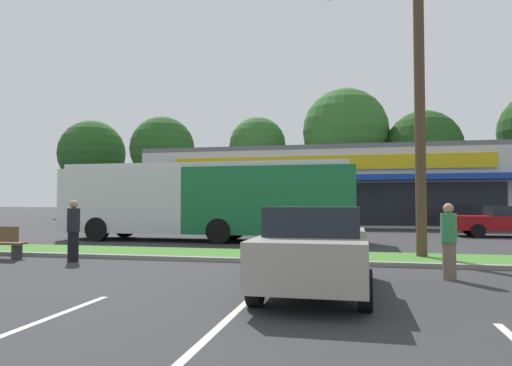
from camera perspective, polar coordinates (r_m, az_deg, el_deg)
name	(u,v)px	position (r m, az deg, el deg)	size (l,w,h in m)	color
grass_median	(228,254)	(14.10, -3.49, -8.83)	(56.00, 2.20, 0.12)	#427A2D
curb_lip	(216,259)	(12.94, -4.98, -9.41)	(56.00, 0.24, 0.12)	gray
parking_stripe_1	(1,336)	(6.76, -29.02, -16.25)	(0.12, 4.80, 0.01)	silver
parking_stripe_2	(231,316)	(6.96, -3.09, -16.11)	(0.12, 4.80, 0.01)	silver
storefront_building	(330,188)	(35.34, 9.15, -0.63)	(25.31, 12.93, 5.33)	beige
tree_far_left	(92,154)	(52.57, -19.66, 3.46)	(7.04, 7.04, 10.34)	#473323
tree_left	(162,149)	(45.82, -11.52, 4.16)	(6.24, 6.24, 9.91)	#473323
tree_mid_left	(258,146)	(45.99, 0.20, 4.63)	(5.63, 5.63, 10.05)	#473323
tree_mid	(345,131)	(44.59, 11.02, 6.29)	(8.07, 8.07, 12.33)	#473323
tree_mid_right	(424,149)	(44.60, 20.07, 4.02)	(6.90, 6.90, 9.92)	#473323
utility_pole	(414,48)	(14.57, 19.00, 15.54)	(3.16, 2.36, 11.48)	#4C3826
city_bus	(206,199)	(19.61, -6.23, -1.98)	(12.53, 2.69, 3.25)	#196638
car_0	(256,219)	(24.53, -0.05, -4.42)	(4.77, 1.99, 1.46)	#B7B7BC
car_1	(508,221)	(24.72, 28.76, -4.13)	(4.80, 2.01, 1.44)	maroon
car_3	(316,248)	(8.59, 7.41, -8.04)	(1.92, 4.27, 1.57)	#9E998C
pedestrian_near_bench	(73,231)	(13.80, -21.67, -5.50)	(0.34, 0.34, 1.70)	black
pedestrian_by_pole	(449,241)	(10.70, 22.76, -6.66)	(0.33, 0.33, 1.63)	#726651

